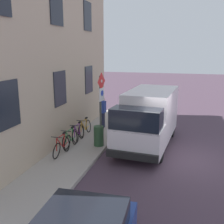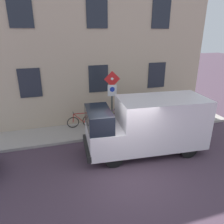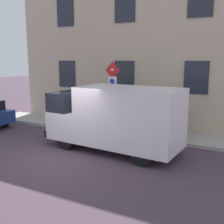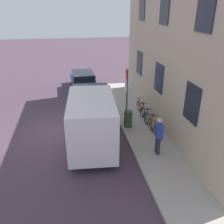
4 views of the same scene
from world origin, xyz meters
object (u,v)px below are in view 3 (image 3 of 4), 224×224
object	(u,v)px
delivery_van	(115,117)
sign_post_stacked	(113,87)
bicycle_green	(115,118)
pedestrian	(176,115)
bicycle_red	(101,117)
bicycle_orange	(147,122)
litter_bin	(114,122)
bicycle_purple	(131,120)

from	to	relation	value
delivery_van	sign_post_stacked	bearing A→B (deg)	-55.87
bicycle_green	pedestrian	world-z (taller)	pedestrian
bicycle_red	bicycle_orange	bearing A→B (deg)	178.73
sign_post_stacked	litter_bin	world-z (taller)	sign_post_stacked
bicycle_orange	bicycle_purple	size ratio (longest dim) A/B	1.00
sign_post_stacked	bicycle_orange	world-z (taller)	sign_post_stacked
bicycle_orange	bicycle_red	bearing A→B (deg)	-0.87
bicycle_green	bicycle_orange	bearing A→B (deg)	178.98
sign_post_stacked	bicycle_green	distance (m)	2.23
sign_post_stacked	bicycle_orange	distance (m)	2.49
delivery_van	bicycle_red	size ratio (longest dim) A/B	3.19
bicycle_red	litter_bin	world-z (taller)	litter_bin
pedestrian	bicycle_orange	bearing A→B (deg)	-106.22
bicycle_purple	litter_bin	world-z (taller)	litter_bin
bicycle_orange	litter_bin	distance (m)	1.66
sign_post_stacked	delivery_van	size ratio (longest dim) A/B	0.58
bicycle_purple	bicycle_green	distance (m)	0.86
bicycle_green	litter_bin	bearing A→B (deg)	112.98
bicycle_green	bicycle_red	xyz separation A→B (m)	(-0.00, 0.86, 0.00)
delivery_van	pedestrian	size ratio (longest dim) A/B	3.18
bicycle_purple	pedestrian	distance (m)	2.50
bicycle_orange	bicycle_green	distance (m)	1.71
delivery_van	bicycle_orange	world-z (taller)	delivery_van
delivery_van	litter_bin	xyz separation A→B (m)	(2.06, 1.08, -0.74)
bicycle_purple	pedestrian	bearing A→B (deg)	164.43
litter_bin	bicycle_green	bearing A→B (deg)	23.99
pedestrian	litter_bin	xyz separation A→B (m)	(-0.66, 2.74, -0.48)
bicycle_green	bicycle_red	bearing A→B (deg)	-1.01
bicycle_green	bicycle_red	distance (m)	0.86
sign_post_stacked	bicycle_purple	distance (m)	2.20
sign_post_stacked	bicycle_orange	bearing A→B (deg)	-43.87
bicycle_orange	bicycle_purple	bearing A→B (deg)	-0.84
litter_bin	bicycle_orange	bearing A→B (deg)	-46.79
sign_post_stacked	litter_bin	bearing A→B (deg)	-6.02
bicycle_green	bicycle_purple	bearing A→B (deg)	178.96
sign_post_stacked	delivery_van	bearing A→B (deg)	-150.39
delivery_van	litter_bin	bearing A→B (deg)	-57.85
bicycle_red	bicycle_purple	bearing A→B (deg)	178.71
pedestrian	litter_bin	bearing A→B (deg)	-75.52
bicycle_purple	bicycle_green	size ratio (longest dim) A/B	1.00
bicycle_red	litter_bin	distance (m)	1.77
delivery_van	bicycle_green	world-z (taller)	delivery_van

